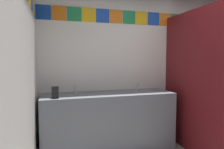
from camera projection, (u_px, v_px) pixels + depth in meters
wall_back at (146, 61)px, 3.56m from camera, size 3.64×0.09×2.73m
wall_side at (9, 65)px, 1.33m from camera, size 0.09×3.51×2.73m
vanity_counter at (109, 121)px, 3.10m from camera, size 1.99×0.59×0.89m
faucet_left at (75, 90)px, 3.01m from camera, size 0.04×0.10×0.14m
faucet_right at (137, 88)px, 3.29m from camera, size 0.04×0.10×0.14m
soap_dispenser at (55, 92)px, 2.68m from camera, size 0.09×0.09×0.16m
stall_divider at (218, 85)px, 2.72m from camera, size 0.92×1.54×2.13m
toilet at (211, 124)px, 3.41m from camera, size 0.39×0.49×0.74m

